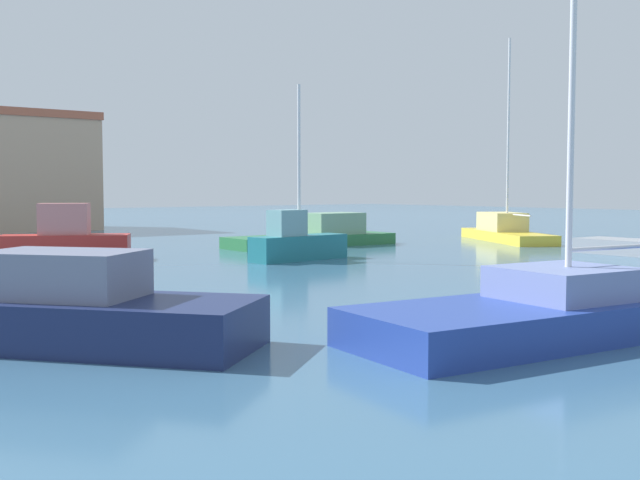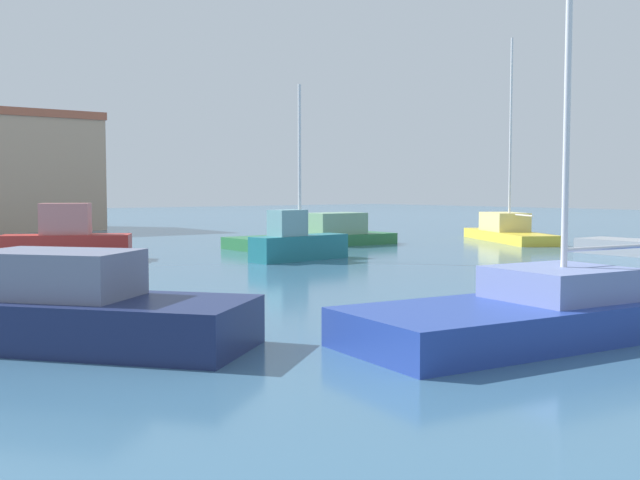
{
  "view_description": "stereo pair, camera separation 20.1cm",
  "coord_description": "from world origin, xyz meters",
  "px_view_note": "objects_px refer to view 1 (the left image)",
  "views": [
    {
      "loc": [
        1.7,
        -4.15,
        2.71
      ],
      "look_at": [
        17.97,
        16.66,
        0.95
      ],
      "focal_mm": 43.2,
      "sensor_mm": 36.0,
      "label": 1
    },
    {
      "loc": [
        1.86,
        -4.27,
        2.71
      ],
      "look_at": [
        17.97,
        16.66,
        0.95
      ],
      "focal_mm": 43.2,
      "sensor_mm": 36.0,
      "label": 2
    }
  ],
  "objects_px": {
    "motorboat_green_near_pier": "(318,235)",
    "motorboat_navy_outer_mooring": "(20,312)",
    "sailboat_blue_inner_mooring": "(567,308)",
    "motorboat_red_mid_harbor": "(65,240)",
    "sailboat_teal_far_left": "(297,241)",
    "sailboat_yellow_behind_lamppost": "(505,230)"
  },
  "relations": [
    {
      "from": "sailboat_teal_far_left",
      "to": "sailboat_blue_inner_mooring",
      "type": "xyz_separation_m",
      "value": [
        -4.85,
        -15.11,
        -0.23
      ]
    },
    {
      "from": "motorboat_red_mid_harbor",
      "to": "motorboat_green_near_pier",
      "type": "height_order",
      "value": "motorboat_red_mid_harbor"
    },
    {
      "from": "motorboat_navy_outer_mooring",
      "to": "motorboat_red_mid_harbor",
      "type": "distance_m",
      "value": 16.33
    },
    {
      "from": "sailboat_yellow_behind_lamppost",
      "to": "motorboat_navy_outer_mooring",
      "type": "height_order",
      "value": "sailboat_yellow_behind_lamppost"
    },
    {
      "from": "motorboat_navy_outer_mooring",
      "to": "sailboat_yellow_behind_lamppost",
      "type": "bearing_deg",
      "value": 22.74
    },
    {
      "from": "sailboat_yellow_behind_lamppost",
      "to": "motorboat_green_near_pier",
      "type": "bearing_deg",
      "value": 161.69
    },
    {
      "from": "motorboat_green_near_pier",
      "to": "motorboat_navy_outer_mooring",
      "type": "bearing_deg",
      "value": -140.64
    },
    {
      "from": "motorboat_navy_outer_mooring",
      "to": "sailboat_teal_far_left",
      "type": "xyz_separation_m",
      "value": [
        13.13,
        9.67,
        0.16
      ]
    },
    {
      "from": "motorboat_navy_outer_mooring",
      "to": "motorboat_green_near_pier",
      "type": "distance_m",
      "value": 23.75
    },
    {
      "from": "motorboat_navy_outer_mooring",
      "to": "sailboat_teal_far_left",
      "type": "bearing_deg",
      "value": 36.37
    },
    {
      "from": "motorboat_green_near_pier",
      "to": "sailboat_teal_far_left",
      "type": "bearing_deg",
      "value": -134.14
    },
    {
      "from": "motorboat_navy_outer_mooring",
      "to": "motorboat_red_mid_harbor",
      "type": "relative_size",
      "value": 1.73
    },
    {
      "from": "sailboat_yellow_behind_lamppost",
      "to": "sailboat_teal_far_left",
      "type": "distance_m",
      "value": 15.22
    },
    {
      "from": "motorboat_navy_outer_mooring",
      "to": "sailboat_blue_inner_mooring",
      "type": "distance_m",
      "value": 9.91
    },
    {
      "from": "motorboat_red_mid_harbor",
      "to": "sailboat_teal_far_left",
      "type": "bearing_deg",
      "value": -38.16
    },
    {
      "from": "motorboat_red_mid_harbor",
      "to": "motorboat_green_near_pier",
      "type": "distance_m",
      "value": 12.17
    },
    {
      "from": "sailboat_blue_inner_mooring",
      "to": "motorboat_green_near_pier",
      "type": "xyz_separation_m",
      "value": [
        10.09,
        20.51,
        0.02
      ]
    },
    {
      "from": "sailboat_yellow_behind_lamppost",
      "to": "sailboat_teal_far_left",
      "type": "relative_size",
      "value": 1.57
    },
    {
      "from": "motorboat_red_mid_harbor",
      "to": "sailboat_teal_far_left",
      "type": "xyz_separation_m",
      "value": [
        6.93,
        -5.44,
        -0.05
      ]
    },
    {
      "from": "sailboat_yellow_behind_lamppost",
      "to": "motorboat_navy_outer_mooring",
      "type": "bearing_deg",
      "value": -157.26
    },
    {
      "from": "motorboat_navy_outer_mooring",
      "to": "sailboat_blue_inner_mooring",
      "type": "relative_size",
      "value": 0.61
    },
    {
      "from": "sailboat_teal_far_left",
      "to": "sailboat_blue_inner_mooring",
      "type": "bearing_deg",
      "value": -107.79
    }
  ]
}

